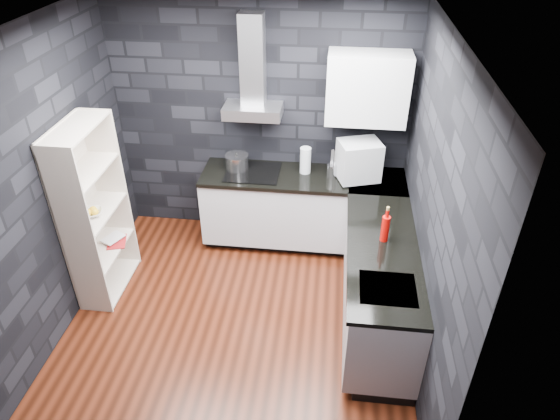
% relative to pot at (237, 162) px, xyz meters
% --- Properties ---
extents(ground, '(3.20, 3.20, 0.00)m').
position_rel_pot_xyz_m(ground, '(0.23, -1.36, -0.98)').
color(ground, '#481B0D').
extents(ceiling, '(3.20, 3.20, 0.00)m').
position_rel_pot_xyz_m(ceiling, '(0.23, -1.36, 1.72)').
color(ceiling, silver).
extents(wall_back, '(3.20, 0.05, 2.70)m').
position_rel_pot_xyz_m(wall_back, '(0.23, 0.27, 0.37)').
color(wall_back, black).
rests_on(wall_back, ground).
extents(wall_front, '(3.20, 0.05, 2.70)m').
position_rel_pot_xyz_m(wall_front, '(0.23, -2.98, 0.37)').
color(wall_front, black).
rests_on(wall_front, ground).
extents(wall_left, '(0.05, 3.20, 2.70)m').
position_rel_pot_xyz_m(wall_left, '(-1.39, -1.36, 0.37)').
color(wall_left, black).
rests_on(wall_left, ground).
extents(wall_right, '(0.05, 3.20, 2.70)m').
position_rel_pot_xyz_m(wall_right, '(1.86, -1.36, 0.37)').
color(wall_right, black).
rests_on(wall_right, ground).
extents(toekick_back, '(2.18, 0.50, 0.10)m').
position_rel_pot_xyz_m(toekick_back, '(0.73, -0.02, -0.93)').
color(toekick_back, black).
rests_on(toekick_back, ground).
extents(toekick_right, '(0.50, 1.78, 0.10)m').
position_rel_pot_xyz_m(toekick_right, '(1.57, -1.26, -0.93)').
color(toekick_right, black).
rests_on(toekick_right, ground).
extents(counter_back_cab, '(2.20, 0.60, 0.76)m').
position_rel_pot_xyz_m(counter_back_cab, '(0.73, -0.06, -0.50)').
color(counter_back_cab, '#BBBABF').
rests_on(counter_back_cab, ground).
extents(counter_right_cab, '(0.60, 1.80, 0.76)m').
position_rel_pot_xyz_m(counter_right_cab, '(1.53, -1.26, -0.50)').
color(counter_right_cab, '#BBBABF').
rests_on(counter_right_cab, ground).
extents(counter_back_top, '(2.20, 0.62, 0.04)m').
position_rel_pot_xyz_m(counter_back_top, '(0.73, -0.07, -0.10)').
color(counter_back_top, black).
rests_on(counter_back_top, counter_back_cab).
extents(counter_right_top, '(0.62, 1.80, 0.04)m').
position_rel_pot_xyz_m(counter_right_top, '(1.52, -1.26, -0.10)').
color(counter_right_top, black).
rests_on(counter_right_top, counter_right_cab).
extents(counter_corner_top, '(0.62, 0.62, 0.04)m').
position_rel_pot_xyz_m(counter_corner_top, '(1.53, -0.06, -0.10)').
color(counter_corner_top, black).
rests_on(counter_corner_top, counter_right_cab).
extents(hood_body, '(0.60, 0.34, 0.12)m').
position_rel_pot_xyz_m(hood_body, '(0.18, 0.07, 0.58)').
color(hood_body, '#BCBCC1').
rests_on(hood_body, wall_back).
extents(hood_chimney, '(0.24, 0.20, 0.90)m').
position_rel_pot_xyz_m(hood_chimney, '(0.18, 0.14, 1.09)').
color(hood_chimney, '#BCBCC1').
rests_on(hood_chimney, hood_body).
extents(upper_cabinet, '(0.80, 0.35, 0.70)m').
position_rel_pot_xyz_m(upper_cabinet, '(1.33, 0.07, 0.87)').
color(upper_cabinet, silver).
rests_on(upper_cabinet, wall_back).
extents(cooktop, '(0.58, 0.50, 0.01)m').
position_rel_pot_xyz_m(cooktop, '(0.18, -0.06, -0.08)').
color(cooktop, black).
rests_on(cooktop, counter_back_top).
extents(sink_rim, '(0.44, 0.40, 0.01)m').
position_rel_pot_xyz_m(sink_rim, '(1.53, -1.76, -0.09)').
color(sink_rim, '#BCBCC1').
rests_on(sink_rim, counter_right_top).
extents(pot, '(0.25, 0.25, 0.15)m').
position_rel_pot_xyz_m(pot, '(0.00, 0.00, 0.00)').
color(pot, '#B9B9BE').
rests_on(pot, cooktop).
extents(glass_vase, '(0.15, 0.15, 0.29)m').
position_rel_pot_xyz_m(glass_vase, '(0.75, 0.02, 0.06)').
color(glass_vase, silver).
rests_on(glass_vase, counter_back_top).
extents(storage_jar, '(0.10, 0.10, 0.12)m').
position_rel_pot_xyz_m(storage_jar, '(0.75, 0.04, -0.03)').
color(storage_jar, tan).
rests_on(storage_jar, counter_back_top).
extents(utensil_crock, '(0.12, 0.12, 0.14)m').
position_rel_pot_xyz_m(utensil_crock, '(1.04, -0.05, -0.01)').
color(utensil_crock, '#B9B9BE').
rests_on(utensil_crock, counter_back_top).
extents(appliance_garage, '(0.50, 0.44, 0.42)m').
position_rel_pot_xyz_m(appliance_garage, '(1.31, -0.07, 0.14)').
color(appliance_garage, silver).
rests_on(appliance_garage, counter_back_top).
extents(red_bottle, '(0.09, 0.09, 0.25)m').
position_rel_pot_xyz_m(red_bottle, '(1.53, -1.13, 0.04)').
color(red_bottle, '#B10905').
rests_on(red_bottle, counter_right_top).
extents(bookshelf, '(0.49, 0.85, 1.80)m').
position_rel_pot_xyz_m(bookshelf, '(-1.19, -1.02, -0.08)').
color(bookshelf, beige).
rests_on(bookshelf, ground).
extents(fruit_bowl, '(0.25, 0.25, 0.05)m').
position_rel_pot_xyz_m(fruit_bowl, '(-1.19, -1.07, -0.05)').
color(fruit_bowl, silver).
rests_on(fruit_bowl, bookshelf).
extents(book_red, '(0.18, 0.08, 0.25)m').
position_rel_pot_xyz_m(book_red, '(-1.19, -0.92, -0.41)').
color(book_red, maroon).
rests_on(book_red, bookshelf).
extents(book_second, '(0.15, 0.09, 0.22)m').
position_rel_pot_xyz_m(book_second, '(-1.22, -0.84, -0.39)').
color(book_second, '#B2B2B2').
rests_on(book_second, bookshelf).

